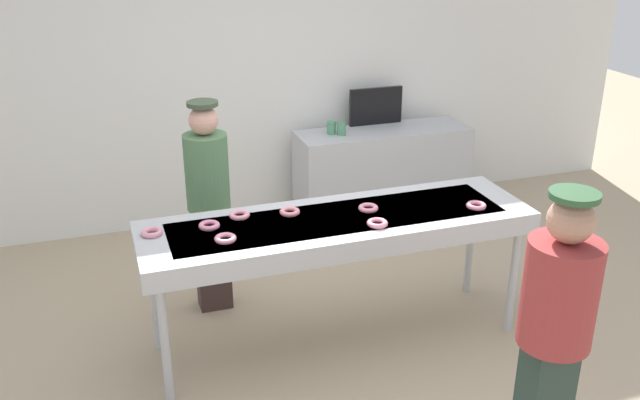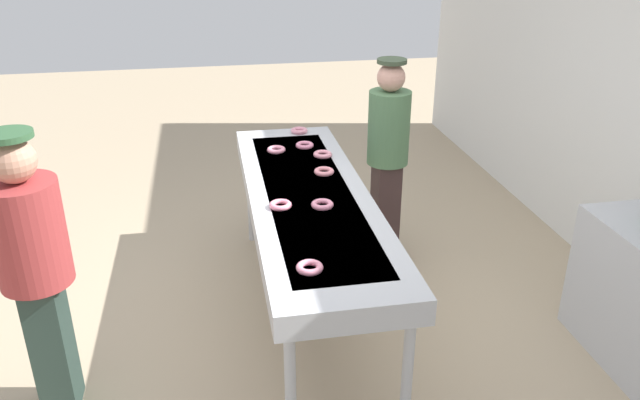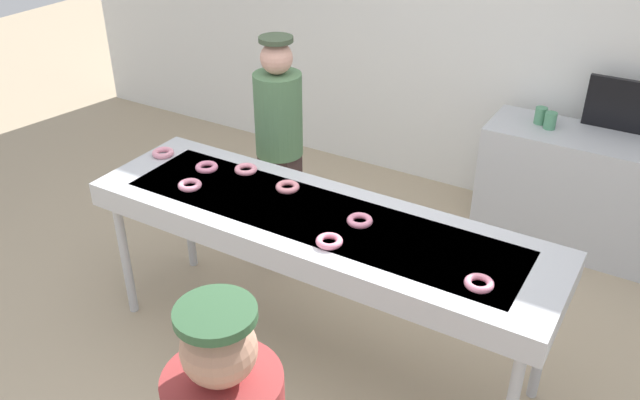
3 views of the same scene
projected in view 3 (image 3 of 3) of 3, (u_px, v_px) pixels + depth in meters
The scene contains 15 objects.
ground_plane at pixel (317, 349), 3.97m from camera, with size 16.00×16.00×0.00m, color tan.
fryer_conveyor at pixel (317, 227), 3.54m from camera, with size 2.59×0.74×0.93m.
strawberry_donut_0 at pixel (163, 153), 4.10m from camera, with size 0.13×0.13×0.03m, color pink.
strawberry_donut_1 at pixel (479, 283), 2.97m from camera, with size 0.13×0.13×0.03m, color pink.
strawberry_donut_2 at pixel (190, 185), 3.75m from camera, with size 0.13×0.13×0.03m, color pink.
strawberry_donut_3 at pixel (360, 221), 3.42m from camera, with size 0.13×0.13×0.03m, color pink.
strawberry_donut_4 at pixel (246, 169), 3.91m from camera, with size 0.13×0.13×0.03m, color pink.
strawberry_donut_5 at pixel (329, 241), 3.26m from camera, with size 0.13×0.13×0.03m, color pink.
strawberry_donut_6 at pixel (288, 187), 3.73m from camera, with size 0.13×0.13×0.03m, color pink.
strawberry_donut_7 at pixel (207, 167), 3.93m from camera, with size 0.13×0.13×0.03m, color pink.
worker_baker at pixel (279, 144), 4.38m from camera, with size 0.31×0.31×1.59m.
prep_counter at pixel (601, 197), 4.66m from camera, with size 1.67×0.52×0.86m, color #B7BABF.
paper_cup_0 at pixel (550, 121), 4.60m from camera, with size 0.08×0.08×0.12m, color #4C8C66.
paper_cup_1 at pixel (541, 116), 4.67m from camera, with size 0.08×0.08×0.12m, color #4C8C66.
menu_display at pixel (627, 106), 4.51m from camera, with size 0.53×0.04×0.36m, color black.
Camera 3 is at (1.54, -2.55, 2.76)m, focal length 37.50 mm.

